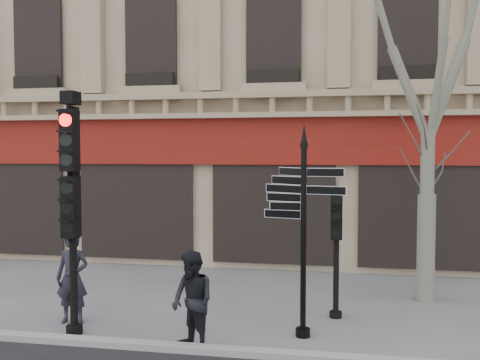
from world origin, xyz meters
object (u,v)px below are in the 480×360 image
Objects in this scene: traffic_signal_secondary at (336,229)px; plane_tree at (430,6)px; fingerpost at (304,195)px; pedestrian_b at (192,301)px; traffic_signal_main at (72,182)px; pedestrian_a at (72,278)px.

traffic_signal_secondary is 0.28× the size of plane_tree.
fingerpost is 2.65m from pedestrian_b.
plane_tree is 5.54× the size of pedestrian_b.
fingerpost is 0.87× the size of traffic_signal_main.
fingerpost is 1.55m from traffic_signal_secondary.
plane_tree reaches higher than pedestrian_b.
traffic_signal_secondary reaches higher than pedestrian_a.
traffic_signal_main reaches higher than fingerpost.
plane_tree is at bearing 71.40° from fingerpost.
traffic_signal_main is 2.64× the size of pedestrian_b.
traffic_signal_secondary is at bearing 88.51° from fingerpost.
traffic_signal_secondary is at bearing -141.30° from plane_tree.
fingerpost is 2.16× the size of pedestrian_a.
pedestrian_b is at bearing -22.63° from pedestrian_a.
plane_tree is 8.00m from pedestrian_b.
pedestrian_a is at bearing -156.13° from fingerpost.
traffic_signal_secondary is at bearing 11.38° from pedestrian_a.
traffic_signal_main is (-4.09, -0.61, 0.21)m from fingerpost.
plane_tree reaches higher than pedestrian_a.
traffic_signal_secondary is 3.36m from pedestrian_b.
traffic_signal_main is 2.00m from pedestrian_a.
plane_tree is (2.51, 2.78, 3.90)m from fingerpost.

